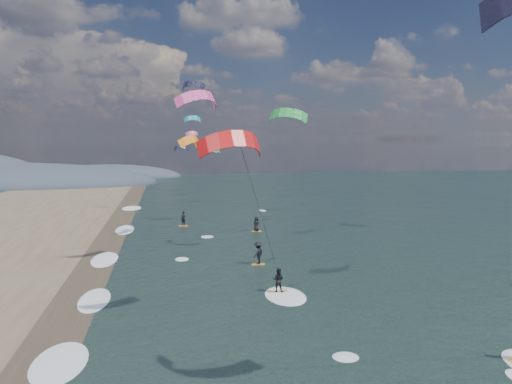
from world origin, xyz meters
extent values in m
cube|color=#382D23|center=(-12.00, 10.00, 0.00)|extent=(3.00, 240.00, 0.00)
ellipsoid|color=#3D4756|center=(-40.00, 100.00, 0.00)|extent=(64.00, 24.00, 10.00)
ellipsoid|color=#3D4756|center=(-22.00, 120.00, 0.00)|extent=(40.00, 18.00, 7.00)
cube|color=orange|center=(0.94, 14.46, 0.03)|extent=(1.24, 0.38, 0.06)
imported|color=black|center=(0.94, 14.46, 0.85)|extent=(0.94, 0.86, 1.58)
ellipsoid|color=white|center=(1.24, 13.66, 0.00)|extent=(2.60, 4.20, 0.12)
cylinder|color=black|center=(-0.81, 11.46, 5.74)|extent=(0.02, 0.02, 11.27)
cube|color=orange|center=(1.00, 21.99, 0.03)|extent=(1.10, 0.35, 0.05)
imported|color=black|center=(1.00, 21.99, 0.95)|extent=(1.27, 1.32, 1.81)
cube|color=orange|center=(3.49, 36.47, 0.03)|extent=(1.10, 0.35, 0.05)
imported|color=black|center=(3.49, 36.47, 0.84)|extent=(0.88, 0.91, 1.58)
cube|color=orange|center=(-4.31, 41.43, 0.03)|extent=(1.10, 0.35, 0.05)
imported|color=black|center=(-4.31, 41.43, 0.89)|extent=(0.72, 0.71, 1.68)
ellipsoid|color=white|center=(-10.80, 6.00, 0.00)|extent=(2.40, 5.40, 0.11)
ellipsoid|color=white|center=(-10.80, 15.00, 0.00)|extent=(2.40, 5.40, 0.11)
ellipsoid|color=white|center=(-10.80, 26.00, 0.00)|extent=(2.40, 5.40, 0.11)
ellipsoid|color=white|center=(-10.80, 40.00, 0.00)|extent=(2.40, 5.40, 0.11)
ellipsoid|color=white|center=(-10.80, 58.00, 0.00)|extent=(2.40, 5.40, 0.11)
camera|label=1|loc=(-6.27, -16.96, 10.11)|focal=35.00mm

